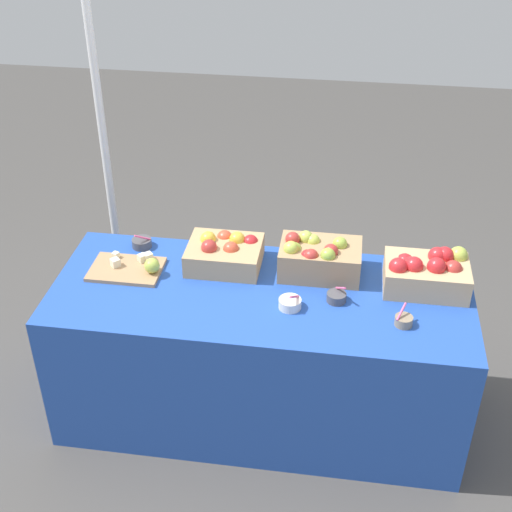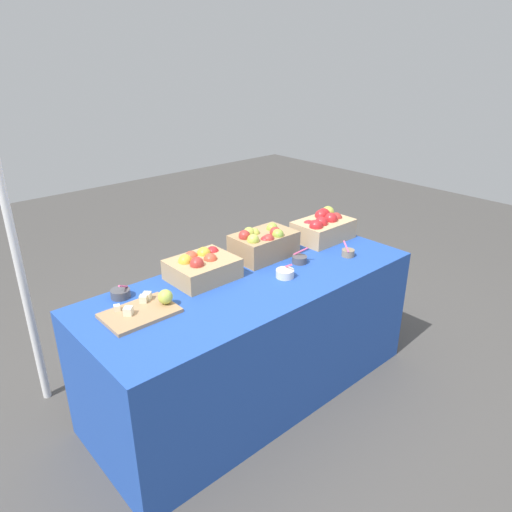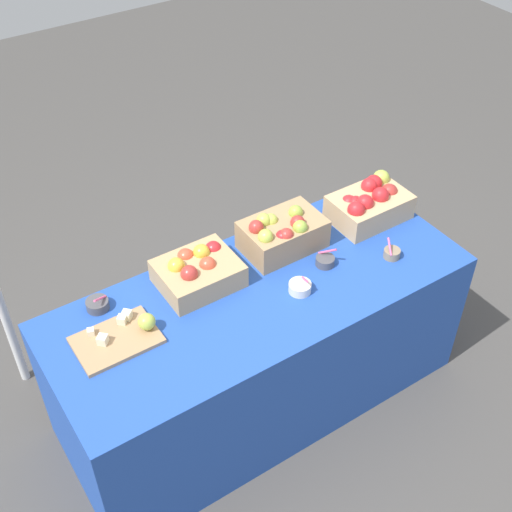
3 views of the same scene
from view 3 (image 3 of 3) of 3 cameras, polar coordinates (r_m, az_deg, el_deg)
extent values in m
plane|color=#474442|center=(3.51, 0.27, -11.58)|extent=(10.00, 10.00, 0.00)
cube|color=#234CAD|center=(3.23, 0.29, -7.61)|extent=(1.90, 0.76, 0.74)
cube|color=tan|center=(3.35, 9.49, 4.08)|extent=(0.37, 0.25, 0.13)
sphere|color=red|center=(3.37, 9.51, 5.81)|extent=(0.08, 0.08, 0.08)
sphere|color=red|center=(3.30, 8.35, 4.32)|extent=(0.08, 0.08, 0.08)
sphere|color=red|center=(3.39, 9.87, 6.05)|extent=(0.08, 0.08, 0.08)
sphere|color=red|center=(3.21, 8.41, 3.85)|extent=(0.08, 0.08, 0.08)
sphere|color=red|center=(3.30, 7.79, 4.40)|extent=(0.08, 0.08, 0.08)
sphere|color=#B2C64C|center=(3.44, 10.48, 6.45)|extent=(0.08, 0.08, 0.08)
sphere|color=red|center=(3.31, 10.42, 5.02)|extent=(0.08, 0.08, 0.08)
sphere|color=#B2332D|center=(3.38, 11.13, 5.30)|extent=(0.08, 0.08, 0.08)
sphere|color=red|center=(3.26, 9.15, 4.41)|extent=(0.08, 0.08, 0.08)
cube|color=tan|center=(3.13, 2.25, 1.83)|extent=(0.37, 0.24, 0.15)
sphere|color=#B2332D|center=(3.07, 3.52, 2.82)|extent=(0.07, 0.07, 0.07)
sphere|color=#99B742|center=(3.01, 0.80, 1.67)|extent=(0.07, 0.07, 0.07)
sphere|color=#B2C64C|center=(3.09, 1.23, 2.98)|extent=(0.07, 0.07, 0.07)
sphere|color=#B2332D|center=(3.03, 0.01, 2.43)|extent=(0.07, 0.07, 0.07)
sphere|color=#99B742|center=(3.07, 3.71, 1.88)|extent=(0.07, 0.07, 0.07)
sphere|color=#B2332D|center=(3.02, 2.57, 1.74)|extent=(0.07, 0.07, 0.07)
sphere|color=red|center=(3.02, 2.24, 1.59)|extent=(0.07, 0.07, 0.07)
sphere|color=#99B742|center=(3.13, 3.36, 3.69)|extent=(0.07, 0.07, 0.07)
sphere|color=#B2C64C|center=(2.99, 0.81, 1.63)|extent=(0.07, 0.07, 0.07)
sphere|color=#B2C64C|center=(3.08, 0.65, 3.01)|extent=(0.07, 0.07, 0.07)
sphere|color=#99B742|center=(3.05, 3.73, 2.41)|extent=(0.07, 0.07, 0.07)
cube|color=tan|center=(2.96, -4.88, -1.48)|extent=(0.34, 0.28, 0.11)
sphere|color=#D14C33|center=(2.93, -4.08, -0.77)|extent=(0.08, 0.08, 0.08)
sphere|color=#B2332D|center=(2.87, -5.63, -1.50)|extent=(0.08, 0.08, 0.08)
sphere|color=gold|center=(2.92, -6.72, -0.84)|extent=(0.08, 0.08, 0.08)
sphere|color=#D14C33|center=(2.98, -5.93, -0.06)|extent=(0.08, 0.08, 0.08)
sphere|color=gold|center=(2.98, -4.61, 0.30)|extent=(0.08, 0.08, 0.08)
sphere|color=red|center=(3.02, -3.61, 0.58)|extent=(0.08, 0.08, 0.08)
cube|color=tan|center=(2.80, -11.65, -6.94)|extent=(0.33, 0.23, 0.02)
cube|color=beige|center=(2.84, -11.19, -5.26)|extent=(0.05, 0.05, 0.04)
cube|color=beige|center=(2.78, -12.77, -6.87)|extent=(0.05, 0.05, 0.04)
cube|color=beige|center=(2.85, -10.82, -4.89)|extent=(0.05, 0.05, 0.04)
sphere|color=#B2C64C|center=(2.79, -9.17, -5.47)|extent=(0.07, 0.07, 0.07)
cube|color=beige|center=(2.82, -13.72, -6.22)|extent=(0.04, 0.04, 0.03)
cylinder|color=gray|center=(3.17, 11.35, 0.21)|extent=(0.08, 0.08, 0.04)
cylinder|color=#EA598C|center=(3.14, 11.18, 0.78)|extent=(0.04, 0.07, 0.05)
cylinder|color=#4C4C51|center=(2.94, -13.18, -4.00)|extent=(0.10, 0.10, 0.04)
cylinder|color=#EA598C|center=(2.90, -12.99, -3.51)|extent=(0.07, 0.05, 0.05)
cylinder|color=silver|center=(2.94, 3.71, -2.65)|extent=(0.10, 0.10, 0.04)
cylinder|color=#EA598C|center=(2.92, 4.13, -1.98)|extent=(0.04, 0.08, 0.05)
cylinder|color=#4C4C51|center=(3.08, 5.82, -0.43)|extent=(0.09, 0.09, 0.04)
cylinder|color=#EA598C|center=(3.06, 6.02, 0.39)|extent=(0.05, 0.08, 0.06)
camera|label=1|loc=(1.72, 80.37, -0.33)|focal=49.12mm
camera|label=2|loc=(0.99, -31.73, -53.54)|focal=33.15mm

